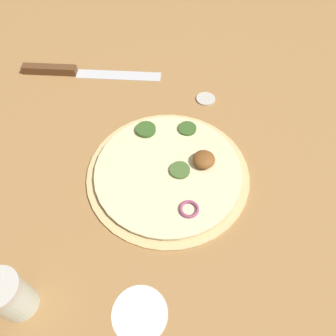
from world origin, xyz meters
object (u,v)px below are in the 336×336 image
Objects in this scene: loose_cap at (206,98)px; knife at (67,71)px; pizza at (169,171)px; spice_jar at (10,296)px.

knife is at bearing 55.45° from loose_cap.
knife is 7.47× the size of loose_cap.
spice_jar is (-0.14, 0.27, 0.04)m from pizza.
pizza is 0.36m from knife.
knife is (0.34, 0.13, 0.00)m from pizza.
knife reaches higher than loose_cap.
pizza is at bearing 138.73° from loose_cap.
spice_jar is 2.08× the size of loose_cap.
spice_jar reaches higher than knife.
pizza is 0.21m from loose_cap.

